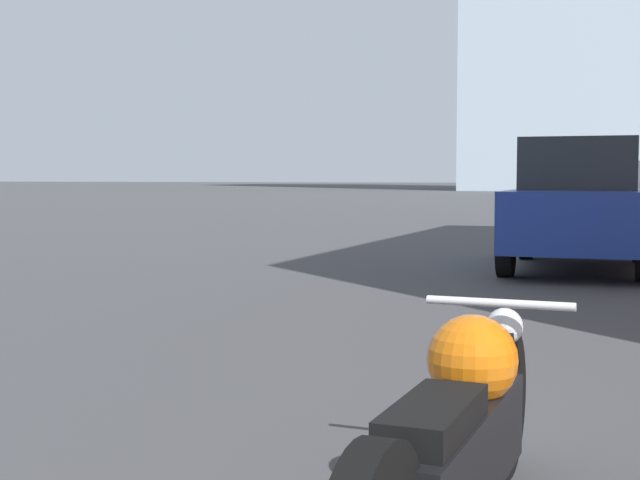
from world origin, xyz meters
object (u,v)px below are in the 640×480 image
object	(u,v)px
parked_car_black	(637,188)
motorcycle	(458,438)
parked_car_red	(615,194)
parked_car_blue	(579,205)

from	to	relation	value
parked_car_black	motorcycle	bearing A→B (deg)	-95.34
parked_car_red	parked_car_black	size ratio (longest dim) A/B	0.99
motorcycle	parked_car_black	bearing A→B (deg)	91.62
motorcycle	parked_car_red	world-z (taller)	parked_car_red
motorcycle	parked_car_red	bearing A→B (deg)	92.51
motorcycle	parked_car_red	xyz separation A→B (m)	(-0.56, 21.90, 0.44)
parked_car_red	parked_car_black	distance (m)	11.34
motorcycle	parked_car_blue	bearing A→B (deg)	93.71
parked_car_blue	parked_car_black	world-z (taller)	parked_car_blue
parked_car_red	parked_car_black	world-z (taller)	parked_car_black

